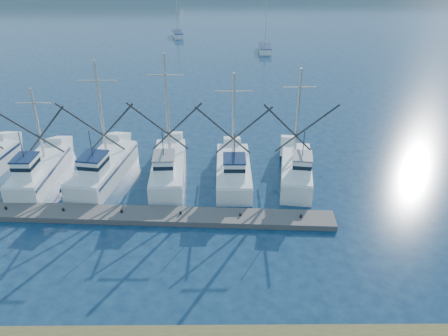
{
  "coord_description": "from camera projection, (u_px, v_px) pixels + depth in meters",
  "views": [
    {
      "loc": [
        -2.09,
        -18.77,
        16.55
      ],
      "look_at": [
        -1.9,
        8.0,
        2.7
      ],
      "focal_mm": 35.0,
      "sensor_mm": 36.0,
      "label": 1
    }
  ],
  "objects": [
    {
      "name": "sailboat_far",
      "position": [
        178.0,
        34.0,
        85.83
      ],
      "size": [
        2.61,
        5.61,
        8.1
      ],
      "rotation": [
        0.0,
        0.0,
        0.19
      ],
      "color": "white",
      "rests_on": "ground"
    },
    {
      "name": "ground",
      "position": [
        259.0,
        277.0,
        24.29
      ],
      "size": [
        500.0,
        500.0,
        0.0
      ],
      "primitive_type": "plane",
      "color": "#0D223B",
      "rests_on": "ground"
    },
    {
      "name": "sailboat_near",
      "position": [
        265.0,
        49.0,
        74.28
      ],
      "size": [
        2.16,
        6.03,
        8.1
      ],
      "rotation": [
        0.0,
        0.0,
        -0.04
      ],
      "color": "white",
      "rests_on": "ground"
    },
    {
      "name": "trawler_fleet",
      "position": [
        128.0,
        170.0,
        33.56
      ],
      "size": [
        28.13,
        8.63,
        9.51
      ],
      "color": "white",
      "rests_on": "ground"
    },
    {
      "name": "floating_dock",
      "position": [
        122.0,
        215.0,
        29.49
      ],
      "size": [
        28.59,
        3.53,
        0.38
      ],
      "primitive_type": "cube",
      "rotation": [
        0.0,
        0.0,
        -0.06
      ],
      "color": "#57524E",
      "rests_on": "ground"
    }
  ]
}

